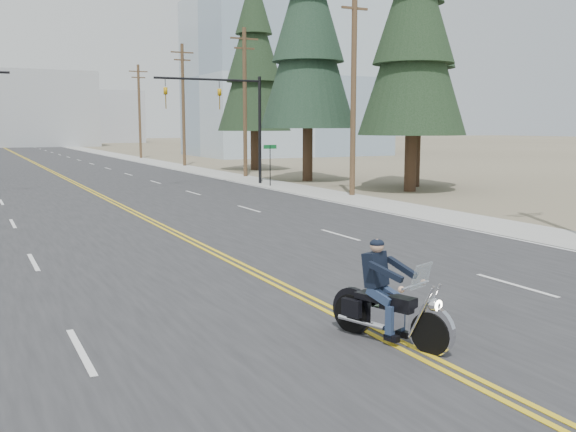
# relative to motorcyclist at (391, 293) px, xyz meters

# --- Properties ---
(ground_plane) EXTENTS (400.00, 400.00, 0.00)m
(ground_plane) POSITION_rel_motorcyclist_xyz_m (0.07, -2.05, -0.91)
(ground_plane) COLOR #776D56
(ground_plane) RESTS_ON ground
(road) EXTENTS (20.00, 200.00, 0.01)m
(road) POSITION_rel_motorcyclist_xyz_m (0.07, 67.95, -0.90)
(road) COLOR #303033
(road) RESTS_ON ground
(sidewalk_right) EXTENTS (3.00, 200.00, 0.01)m
(sidewalk_right) POSITION_rel_motorcyclist_xyz_m (11.57, 67.95, -0.90)
(sidewalk_right) COLOR #A5A5A0
(sidewalk_right) RESTS_ON ground
(traffic_mast_right) EXTENTS (7.10, 0.26, 7.00)m
(traffic_mast_right) POSITION_rel_motorcyclist_xyz_m (9.04, 29.95, 4.03)
(traffic_mast_right) COLOR black
(traffic_mast_right) RESTS_ON ground
(street_sign) EXTENTS (0.90, 0.06, 2.62)m
(street_sign) POSITION_rel_motorcyclist_xyz_m (10.87, 27.95, 0.89)
(street_sign) COLOR black
(street_sign) RESTS_ON ground
(utility_pole_b) EXTENTS (2.20, 0.30, 11.50)m
(utility_pole_b) POSITION_rel_motorcyclist_xyz_m (12.57, 20.95, 5.07)
(utility_pole_b) COLOR brown
(utility_pole_b) RESTS_ON ground
(utility_pole_c) EXTENTS (2.20, 0.30, 11.00)m
(utility_pole_c) POSITION_rel_motorcyclist_xyz_m (12.57, 35.95, 4.82)
(utility_pole_c) COLOR brown
(utility_pole_c) RESTS_ON ground
(utility_pole_d) EXTENTS (2.20, 0.30, 11.50)m
(utility_pole_d) POSITION_rel_motorcyclist_xyz_m (12.57, 50.95, 5.07)
(utility_pole_d) COLOR brown
(utility_pole_d) RESTS_ON ground
(utility_pole_e) EXTENTS (2.20, 0.30, 11.00)m
(utility_pole_e) POSITION_rel_motorcyclist_xyz_m (12.57, 67.95, 4.82)
(utility_pole_e) COLOR brown
(utility_pole_e) RESTS_ON ground
(glass_building) EXTENTS (24.00, 16.00, 20.00)m
(glass_building) POSITION_rel_motorcyclist_xyz_m (32.07, 67.95, 9.09)
(glass_building) COLOR #9EB5CC
(glass_building) RESTS_ON ground
(haze_bldg_b) EXTENTS (18.00, 14.00, 14.00)m
(haze_bldg_b) POSITION_rel_motorcyclist_xyz_m (8.07, 122.95, 6.09)
(haze_bldg_b) COLOR #ADB2B7
(haze_bldg_b) RESTS_ON ground
(haze_bldg_c) EXTENTS (16.00, 12.00, 18.00)m
(haze_bldg_c) POSITION_rel_motorcyclist_xyz_m (40.07, 107.95, 8.09)
(haze_bldg_c) COLOR #B7BCC6
(haze_bldg_c) RESTS_ON ground
(haze_bldg_e) EXTENTS (14.00, 14.00, 12.00)m
(haze_bldg_e) POSITION_rel_motorcyclist_xyz_m (25.07, 147.95, 5.09)
(haze_bldg_e) COLOR #B7BCC6
(haze_bldg_e) RESTS_ON ground
(motorcyclist) EXTENTS (1.70, 2.53, 1.82)m
(motorcyclist) POSITION_rel_motorcyclist_xyz_m (0.00, 0.00, 0.00)
(motorcyclist) COLOR black
(motorcyclist) RESTS_ON ground
(conifer_near) EXTENTS (6.20, 6.20, 16.41)m
(conifer_near) POSITION_rel_motorcyclist_xyz_m (16.79, 21.30, 8.52)
(conifer_near) COLOR #382619
(conifer_near) RESTS_ON ground
(conifer_mid) EXTENTS (6.19, 6.19, 16.51)m
(conifer_mid) POSITION_rel_motorcyclist_xyz_m (18.96, 23.71, 8.57)
(conifer_mid) COLOR #382619
(conifer_mid) RESTS_ON ground
(conifer_tall) EXTENTS (6.58, 6.58, 18.28)m
(conifer_tall) POSITION_rel_motorcyclist_xyz_m (14.94, 30.47, 9.59)
(conifer_tall) COLOR #382619
(conifer_tall) RESTS_ON ground
(conifer_far) EXTENTS (6.35, 6.35, 17.01)m
(conifer_far) POSITION_rel_motorcyclist_xyz_m (16.29, 42.63, 8.85)
(conifer_far) COLOR #382619
(conifer_far) RESTS_ON ground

